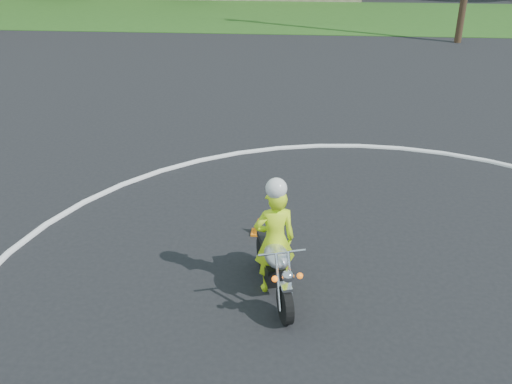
{
  "coord_description": "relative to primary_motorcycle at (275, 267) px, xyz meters",
  "views": [
    {
      "loc": [
        -1.37,
        -3.41,
        4.92
      ],
      "look_at": [
        -1.99,
        4.26,
        1.1
      ],
      "focal_mm": 40.0,
      "sensor_mm": 36.0,
      "label": 1
    }
  ],
  "objects": [
    {
      "name": "rider_primary_grp",
      "position": [
        -0.01,
        0.13,
        0.39
      ],
      "size": [
        0.67,
        0.54,
        1.78
      ],
      "rotation": [
        0.0,
        0.0,
        0.29
      ],
      "color": "#D4FF1A",
      "rests_on": "ground"
    },
    {
      "name": "grass_strip",
      "position": [
        1.65,
        23.77,
        -0.45
      ],
      "size": [
        120.0,
        10.0,
        0.02
      ],
      "primitive_type": "cube",
      "color": "#1E4714",
      "rests_on": "ground"
    },
    {
      "name": "primary_motorcycle",
      "position": [
        0.0,
        0.0,
        0.0
      ],
      "size": [
        0.74,
        1.77,
        0.96
      ],
      "rotation": [
        0.0,
        0.0,
        0.29
      ],
      "color": "black",
      "rests_on": "ground"
    }
  ]
}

